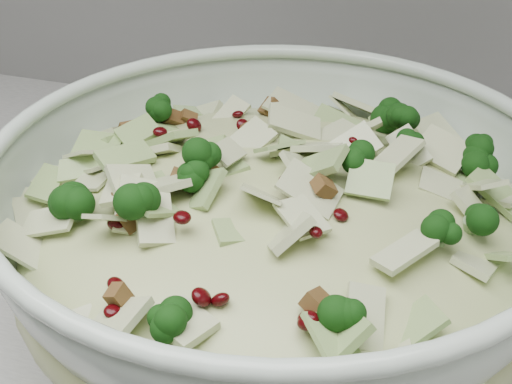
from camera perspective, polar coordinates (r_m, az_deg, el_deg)
mixing_bowl at (r=0.51m, az=1.75°, el=-4.07°), size 0.47×0.47×0.16m
salad at (r=0.49m, az=1.80°, el=-1.66°), size 0.49×0.49×0.16m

